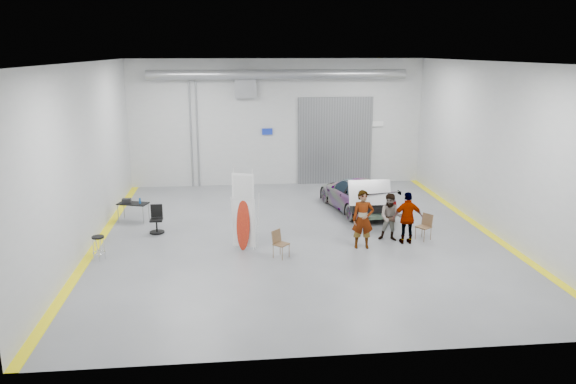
{
  "coord_description": "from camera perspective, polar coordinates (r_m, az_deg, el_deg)",
  "views": [
    {
      "loc": [
        -2.31,
        -18.67,
        6.38
      ],
      "look_at": [
        -0.29,
        0.46,
        1.5
      ],
      "focal_mm": 35.0,
      "sensor_mm": 36.0,
      "label": 1
    }
  ],
  "objects": [
    {
      "name": "sedan_car",
      "position": [
        23.0,
        6.98,
        -0.23
      ],
      "size": [
        2.7,
        4.91,
        1.35
      ],
      "primitive_type": "imported",
      "rotation": [
        0.0,
        0.0,
        3.32
      ],
      "color": "silver",
      "rests_on": "ground"
    },
    {
      "name": "folding_chair_far",
      "position": [
        19.97,
        13.56,
        -3.96
      ],
      "size": [
        0.58,
        0.69,
        0.9
      ],
      "rotation": [
        0.0,
        0.0,
        -0.98
      ],
      "color": "brown",
      "rests_on": "ground"
    },
    {
      "name": "person_b",
      "position": [
        19.5,
        10.4,
        -2.53
      ],
      "size": [
        0.97,
        0.85,
        1.66
      ],
      "primitive_type": "imported",
      "rotation": [
        0.0,
        0.0,
        -0.33
      ],
      "color": "slate",
      "rests_on": "ground"
    },
    {
      "name": "work_table",
      "position": [
        22.2,
        -15.63,
        -1.09
      ],
      "size": [
        1.25,
        0.89,
        0.92
      ],
      "rotation": [
        0.0,
        0.0,
        -0.32
      ],
      "color": "gray",
      "rests_on": "ground"
    },
    {
      "name": "surfboard_display",
      "position": [
        18.28,
        -4.33,
        -2.6
      ],
      "size": [
        0.73,
        0.4,
        2.72
      ],
      "rotation": [
        0.0,
        0.0,
        -0.35
      ],
      "color": "white",
      "rests_on": "ground"
    },
    {
      "name": "person_a",
      "position": [
        18.6,
        7.62,
        -2.77
      ],
      "size": [
        0.75,
        0.53,
        1.96
      ],
      "primitive_type": "imported",
      "rotation": [
        0.0,
        0.0,
        -0.1
      ],
      "color": "#91654F",
      "rests_on": "ground"
    },
    {
      "name": "person_c",
      "position": [
        19.31,
        12.06,
        -2.59
      ],
      "size": [
        1.05,
        0.45,
        1.79
      ],
      "primitive_type": "imported",
      "rotation": [
        0.0,
        0.0,
        3.12
      ],
      "color": "olive",
      "rests_on": "ground"
    },
    {
      "name": "room_shell",
      "position": [
        21.17,
        0.94,
        7.99
      ],
      "size": [
        14.02,
        16.18,
        6.01
      ],
      "color": "#B6B8BB",
      "rests_on": "ground"
    },
    {
      "name": "trunk_lid",
      "position": [
        20.88,
        8.29,
        0.2
      ],
      "size": [
        1.57,
        0.96,
        0.04
      ],
      "primitive_type": "cube",
      "color": "silver",
      "rests_on": "sedan_car"
    },
    {
      "name": "office_chair",
      "position": [
        20.66,
        -13.2,
        -2.87
      ],
      "size": [
        0.53,
        0.53,
        0.99
      ],
      "rotation": [
        0.0,
        0.0,
        -0.01
      ],
      "color": "black",
      "rests_on": "ground"
    },
    {
      "name": "shop_stool",
      "position": [
        18.51,
        -18.67,
        -5.43
      ],
      "size": [
        0.4,
        0.4,
        0.78
      ],
      "rotation": [
        0.0,
        0.0,
        0.34
      ],
      "color": "black",
      "rests_on": "ground"
    },
    {
      "name": "folding_chair_near",
      "position": [
        17.79,
        -0.7,
        -5.84
      ],
      "size": [
        0.58,
        0.66,
        0.88
      ],
      "rotation": [
        0.0,
        0.0,
        0.82
      ],
      "color": "brown",
      "rests_on": "ground"
    },
    {
      "name": "ground",
      "position": [
        19.86,
        0.98,
        -4.5
      ],
      "size": [
        16.0,
        16.0,
        0.0
      ],
      "primitive_type": "plane",
      "color": "slate",
      "rests_on": "ground"
    }
  ]
}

